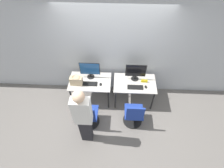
{
  "coord_description": "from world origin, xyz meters",
  "views": [
    {
      "loc": [
        0.13,
        -2.6,
        3.99
      ],
      "look_at": [
        0.0,
        0.13,
        0.87
      ],
      "focal_mm": 28.0,
      "sensor_mm": 36.0,
      "label": 1
    }
  ],
  "objects_px": {
    "person_left": "(83,117)",
    "handbag": "(76,81)",
    "office_chair_left": "(89,116)",
    "mouse_left": "(101,84)",
    "keyboard_right": "(135,87)",
    "keyboard_left": "(89,84)",
    "mouse_right": "(146,87)",
    "monitor_right": "(136,72)",
    "office_chair_right": "(134,115)",
    "monitor_left": "(90,70)"
  },
  "relations": [
    {
      "from": "office_chair_left",
      "to": "monitor_right",
      "type": "relative_size",
      "value": 1.74
    },
    {
      "from": "office_chair_right",
      "to": "office_chair_left",
      "type": "bearing_deg",
      "value": -175.79
    },
    {
      "from": "person_left",
      "to": "handbag",
      "type": "xyz_separation_m",
      "value": [
        -0.35,
        1.06,
        -0.12
      ]
    },
    {
      "from": "keyboard_right",
      "to": "office_chair_right",
      "type": "height_order",
      "value": "office_chair_right"
    },
    {
      "from": "monitor_left",
      "to": "keyboard_right",
      "type": "height_order",
      "value": "monitor_left"
    },
    {
      "from": "mouse_right",
      "to": "keyboard_left",
      "type": "bearing_deg",
      "value": 178.36
    },
    {
      "from": "monitor_left",
      "to": "office_chair_left",
      "type": "xyz_separation_m",
      "value": [
        0.03,
        -0.95,
        -0.61
      ]
    },
    {
      "from": "monitor_right",
      "to": "handbag",
      "type": "xyz_separation_m",
      "value": [
        -1.45,
        -0.24,
        -0.14
      ]
    },
    {
      "from": "person_left",
      "to": "monitor_left",
      "type": "bearing_deg",
      "value": 91.56
    },
    {
      "from": "monitor_right",
      "to": "handbag",
      "type": "distance_m",
      "value": 1.48
    },
    {
      "from": "mouse_left",
      "to": "person_left",
      "type": "bearing_deg",
      "value": -102.89
    },
    {
      "from": "keyboard_left",
      "to": "handbag",
      "type": "xyz_separation_m",
      "value": [
        -0.32,
        -0.0,
        0.11
      ]
    },
    {
      "from": "keyboard_right",
      "to": "person_left",
      "type": "bearing_deg",
      "value": -137.44
    },
    {
      "from": "mouse_left",
      "to": "mouse_right",
      "type": "bearing_deg",
      "value": -1.52
    },
    {
      "from": "keyboard_right",
      "to": "monitor_left",
      "type": "bearing_deg",
      "value": 164.6
    },
    {
      "from": "monitor_right",
      "to": "keyboard_right",
      "type": "relative_size",
      "value": 1.32
    },
    {
      "from": "office_chair_left",
      "to": "keyboard_right",
      "type": "relative_size",
      "value": 2.3
    },
    {
      "from": "mouse_right",
      "to": "office_chair_left",
      "type": "bearing_deg",
      "value": -153.98
    },
    {
      "from": "mouse_left",
      "to": "person_left",
      "type": "height_order",
      "value": "person_left"
    },
    {
      "from": "mouse_left",
      "to": "office_chair_left",
      "type": "xyz_separation_m",
      "value": [
        -0.25,
        -0.69,
        -0.38
      ]
    },
    {
      "from": "handbag",
      "to": "mouse_left",
      "type": "bearing_deg",
      "value": -0.55
    },
    {
      "from": "person_left",
      "to": "mouse_right",
      "type": "relative_size",
      "value": 19.23
    },
    {
      "from": "person_left",
      "to": "mouse_right",
      "type": "distance_m",
      "value": 1.72
    },
    {
      "from": "mouse_left",
      "to": "keyboard_right",
      "type": "bearing_deg",
      "value": -3.4
    },
    {
      "from": "keyboard_left",
      "to": "office_chair_left",
      "type": "height_order",
      "value": "office_chair_left"
    },
    {
      "from": "mouse_right",
      "to": "handbag",
      "type": "height_order",
      "value": "handbag"
    },
    {
      "from": "mouse_left",
      "to": "handbag",
      "type": "bearing_deg",
      "value": 179.45
    },
    {
      "from": "keyboard_left",
      "to": "person_left",
      "type": "bearing_deg",
      "value": -88.07
    },
    {
      "from": "office_chair_left",
      "to": "person_left",
      "type": "relative_size",
      "value": 0.51
    },
    {
      "from": "monitor_left",
      "to": "keyboard_right",
      "type": "bearing_deg",
      "value": -15.4
    },
    {
      "from": "person_left",
      "to": "handbag",
      "type": "height_order",
      "value": "person_left"
    },
    {
      "from": "keyboard_left",
      "to": "person_left",
      "type": "relative_size",
      "value": 0.22
    },
    {
      "from": "monitor_left",
      "to": "mouse_left",
      "type": "relative_size",
      "value": 5.61
    },
    {
      "from": "person_left",
      "to": "handbag",
      "type": "relative_size",
      "value": 5.77
    },
    {
      "from": "mouse_right",
      "to": "person_left",
      "type": "bearing_deg",
      "value": -142.8
    },
    {
      "from": "office_chair_left",
      "to": "person_left",
      "type": "distance_m",
      "value": 0.7
    },
    {
      "from": "keyboard_right",
      "to": "mouse_right",
      "type": "relative_size",
      "value": 4.24
    },
    {
      "from": "office_chair_left",
      "to": "mouse_right",
      "type": "relative_size",
      "value": 9.77
    },
    {
      "from": "keyboard_left",
      "to": "office_chair_right",
      "type": "relative_size",
      "value": 0.43
    },
    {
      "from": "office_chair_left",
      "to": "office_chair_right",
      "type": "bearing_deg",
      "value": 4.21
    },
    {
      "from": "mouse_left",
      "to": "office_chair_right",
      "type": "distance_m",
      "value": 1.1
    },
    {
      "from": "keyboard_right",
      "to": "mouse_right",
      "type": "distance_m",
      "value": 0.26
    },
    {
      "from": "keyboard_left",
      "to": "mouse_right",
      "type": "height_order",
      "value": "mouse_right"
    },
    {
      "from": "person_left",
      "to": "office_chair_left",
      "type": "bearing_deg",
      "value": 90.44
    },
    {
      "from": "keyboard_left",
      "to": "office_chair_left",
      "type": "xyz_separation_m",
      "value": [
        0.03,
        -0.7,
        -0.37
      ]
    },
    {
      "from": "keyboard_left",
      "to": "mouse_right",
      "type": "relative_size",
      "value": 4.24
    },
    {
      "from": "mouse_right",
      "to": "office_chair_right",
      "type": "distance_m",
      "value": 0.75
    },
    {
      "from": "monitor_left",
      "to": "mouse_right",
      "type": "xyz_separation_m",
      "value": [
        1.39,
        -0.29,
        -0.24
      ]
    },
    {
      "from": "keyboard_left",
      "to": "monitor_right",
      "type": "relative_size",
      "value": 0.76
    },
    {
      "from": "mouse_left",
      "to": "monitor_right",
      "type": "height_order",
      "value": "monitor_right"
    }
  ]
}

